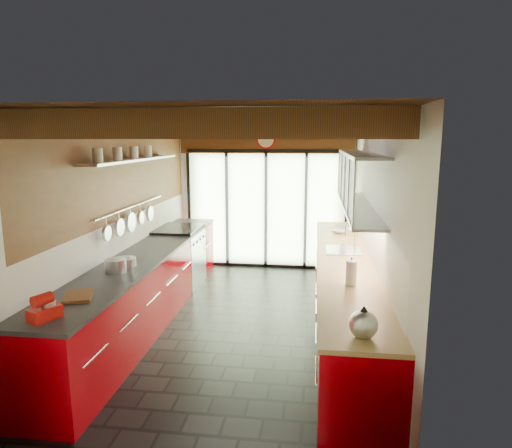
# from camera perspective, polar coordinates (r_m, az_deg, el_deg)

# --- Properties ---
(ground) EXTENTS (5.50, 5.50, 0.00)m
(ground) POSITION_cam_1_polar(r_m,az_deg,el_deg) (6.07, -1.64, -12.37)
(ground) COLOR black
(ground) RESTS_ON ground
(room_shell) EXTENTS (5.50, 5.50, 5.50)m
(room_shell) POSITION_cam_1_polar(r_m,az_deg,el_deg) (5.63, -1.73, 3.32)
(room_shell) COLOR silver
(room_shell) RESTS_ON ground
(ceiling_beams) EXTENTS (3.14, 5.06, 4.90)m
(ceiling_beams) POSITION_cam_1_polar(r_m,az_deg,el_deg) (5.95, -1.19, 11.53)
(ceiling_beams) COLOR #593316
(ceiling_beams) RESTS_ON ground
(glass_door) EXTENTS (2.95, 0.10, 2.90)m
(glass_door) POSITION_cam_1_polar(r_m,az_deg,el_deg) (8.28, 1.25, 5.75)
(glass_door) COLOR #C6EAAD
(glass_door) RESTS_ON ground
(left_counter) EXTENTS (0.68, 5.00, 0.92)m
(left_counter) POSITION_cam_1_polar(r_m,az_deg,el_deg) (6.22, -13.44, -7.53)
(left_counter) COLOR #9D0007
(left_counter) RESTS_ON ground
(range_stove) EXTENTS (0.66, 0.90, 0.97)m
(range_stove) POSITION_cam_1_polar(r_m,az_deg,el_deg) (7.53, -9.54, -4.10)
(range_stove) COLOR silver
(range_stove) RESTS_ON ground
(right_counter) EXTENTS (0.68, 5.00, 0.92)m
(right_counter) POSITION_cam_1_polar(r_m,az_deg,el_deg) (5.85, 10.91, -8.63)
(right_counter) COLOR #9D0007
(right_counter) RESTS_ON ground
(sink_assembly) EXTENTS (0.45, 0.52, 0.43)m
(sink_assembly) POSITION_cam_1_polar(r_m,az_deg,el_deg) (6.09, 10.99, -2.95)
(sink_assembly) COLOR silver
(sink_assembly) RESTS_ON right_counter
(upper_cabinets_right) EXTENTS (0.34, 3.00, 3.00)m
(upper_cabinets_right) POSITION_cam_1_polar(r_m,az_deg,el_deg) (5.86, 12.75, 5.28)
(upper_cabinets_right) COLOR silver
(upper_cabinets_right) RESTS_ON ground
(left_wall_fixtures) EXTENTS (0.28, 2.60, 0.96)m
(left_wall_fixtures) POSITION_cam_1_polar(r_m,az_deg,el_deg) (6.18, -15.08, 5.41)
(left_wall_fixtures) COLOR silver
(left_wall_fixtures) RESTS_ON ground
(stand_mixer) EXTENTS (0.23, 0.29, 0.23)m
(stand_mixer) POSITION_cam_1_polar(r_m,az_deg,el_deg) (4.15, -24.88, -9.60)
(stand_mixer) COLOR red
(stand_mixer) RESTS_ON left_counter
(pot_large) EXTENTS (0.29, 0.29, 0.15)m
(pot_large) POSITION_cam_1_polar(r_m,az_deg,el_deg) (5.27, -17.15, -5.01)
(pot_large) COLOR silver
(pot_large) RESTS_ON left_counter
(pot_small) EXTENTS (0.27, 0.27, 0.09)m
(pot_small) POSITION_cam_1_polar(r_m,az_deg,el_deg) (5.50, -16.03, -4.58)
(pot_small) COLOR silver
(pot_small) RESTS_ON left_counter
(cutting_board) EXTENTS (0.35, 0.41, 0.03)m
(cutting_board) POSITION_cam_1_polar(r_m,az_deg,el_deg) (4.59, -21.36, -8.39)
(cutting_board) COLOR brown
(cutting_board) RESTS_ON left_counter
(kettle) EXTENTS (0.29, 0.30, 0.26)m
(kettle) POSITION_cam_1_polar(r_m,az_deg,el_deg) (3.55, 13.28, -11.92)
(kettle) COLOR silver
(kettle) RESTS_ON right_counter
(paper_towel) EXTENTS (0.14, 0.14, 0.30)m
(paper_towel) POSITION_cam_1_polar(r_m,az_deg,el_deg) (4.69, 11.82, -6.04)
(paper_towel) COLOR white
(paper_towel) RESTS_ON right_counter
(soap_bottle) EXTENTS (0.09, 0.09, 0.17)m
(soap_bottle) POSITION_cam_1_polar(r_m,az_deg,el_deg) (6.02, 10.87, -2.68)
(soap_bottle) COLOR silver
(soap_bottle) RESTS_ON right_counter
(bowl) EXTENTS (0.29, 0.29, 0.05)m
(bowl) POSITION_cam_1_polar(r_m,az_deg,el_deg) (7.18, 10.33, -0.95)
(bowl) COLOR silver
(bowl) RESTS_ON right_counter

